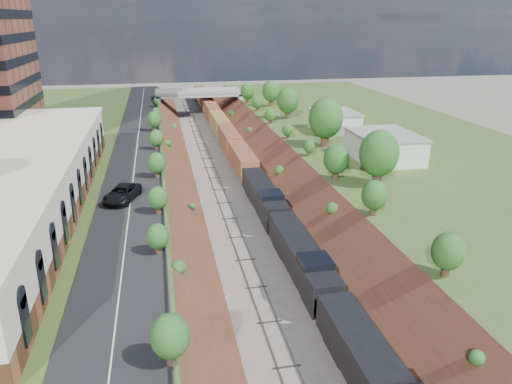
% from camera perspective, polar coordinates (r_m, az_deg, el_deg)
% --- Properties ---
extents(platform_left, '(44.00, 180.00, 5.00)m').
position_cam_1_polar(platform_left, '(86.06, -25.15, 1.25)').
color(platform_left, '#3F5824').
rests_on(platform_left, ground).
extents(platform_right, '(44.00, 180.00, 5.00)m').
position_cam_1_polar(platform_right, '(94.38, 17.42, 3.69)').
color(platform_right, '#3F5824').
rests_on(platform_right, ground).
extents(embankment_left, '(10.00, 180.00, 10.00)m').
position_cam_1_polar(embankment_left, '(84.06, -10.27, 0.63)').
color(embankment_left, brown).
rests_on(embankment_left, ground).
extents(embankment_right, '(10.00, 180.00, 10.00)m').
position_cam_1_polar(embankment_right, '(86.98, 4.36, 1.53)').
color(embankment_right, brown).
rests_on(embankment_right, ground).
extents(rail_left_track, '(1.58, 180.00, 0.18)m').
position_cam_1_polar(rail_left_track, '(84.48, -4.58, 1.04)').
color(rail_left_track, gray).
rests_on(rail_left_track, ground).
extents(rail_right_track, '(1.58, 180.00, 0.18)m').
position_cam_1_polar(rail_right_track, '(85.18, -1.10, 1.26)').
color(rail_right_track, gray).
rests_on(rail_right_track, ground).
extents(road, '(8.00, 180.00, 0.10)m').
position_cam_1_polar(road, '(82.70, -13.60, 3.74)').
color(road, black).
rests_on(road, platform_left).
extents(guardrail, '(0.10, 171.00, 0.70)m').
position_cam_1_polar(guardrail, '(82.28, -10.77, 4.23)').
color(guardrail, '#99999E').
rests_on(guardrail, platform_left).
extents(commercial_building, '(14.30, 62.30, 7.00)m').
position_cam_1_polar(commercial_building, '(62.75, -25.93, 0.65)').
color(commercial_building, brown).
rests_on(commercial_building, platform_left).
extents(overpass, '(24.50, 8.30, 7.40)m').
position_cam_1_polar(overpass, '(143.85, -6.54, 10.58)').
color(overpass, gray).
rests_on(overpass, ground).
extents(white_building_near, '(9.00, 12.00, 4.00)m').
position_cam_1_polar(white_building_near, '(82.14, 14.44, 4.97)').
color(white_building_near, silver).
rests_on(white_building_near, platform_right).
extents(white_building_far, '(8.00, 10.00, 3.60)m').
position_cam_1_polar(white_building_far, '(101.79, 8.95, 7.93)').
color(white_building_far, silver).
rests_on(white_building_far, platform_right).
extents(tree_right_large, '(5.25, 5.25, 7.61)m').
position_cam_1_polar(tree_right_large, '(68.33, 13.87, 4.24)').
color(tree_right_large, '#473323').
rests_on(tree_right_large, platform_right).
extents(tree_left_crest, '(2.45, 2.45, 3.55)m').
position_cam_1_polar(tree_left_crest, '(44.28, -10.59, -7.12)').
color(tree_left_crest, '#473323').
rests_on(tree_left_crest, platform_left).
extents(freight_train, '(3.08, 156.98, 4.60)m').
position_cam_1_polar(freight_train, '(102.46, -2.97, 5.83)').
color(freight_train, black).
rests_on(freight_train, ground).
extents(suv, '(5.03, 7.32, 1.86)m').
position_cam_1_polar(suv, '(63.60, -15.07, -0.15)').
color(suv, black).
rests_on(suv, road).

